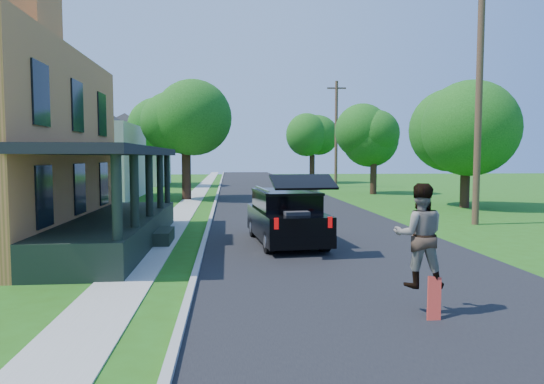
{
  "coord_description": "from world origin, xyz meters",
  "views": [
    {
      "loc": [
        -3.27,
        -9.89,
        2.81
      ],
      "look_at": [
        -2.09,
        3.0,
        1.87
      ],
      "focal_mm": 32.0,
      "sensor_mm": 36.0,
      "label": 1
    }
  ],
  "objects": [
    {
      "name": "tree_left_far",
      "position": [
        -10.25,
        37.09,
        5.66
      ],
      "size": [
        6.6,
        6.75,
        8.67
      ],
      "rotation": [
        0.0,
        0.0,
        -0.27
      ],
      "color": "black",
      "rests_on": "ground"
    },
    {
      "name": "tree_right_near",
      "position": [
        9.82,
        15.9,
        4.59
      ],
      "size": [
        5.74,
        5.85,
        7.24
      ],
      "rotation": [
        0.0,
        0.0,
        -0.24
      ],
      "color": "black",
      "rests_on": "ground"
    },
    {
      "name": "neighbor_house_far",
      "position": [
        -13.5,
        40.0,
        4.19
      ],
      "size": [
        12.78,
        12.78,
        8.3
      ],
      "color": "beige",
      "rests_on": "ground"
    },
    {
      "name": "tree_left_mid",
      "position": [
        -6.04,
        22.45,
        5.65
      ],
      "size": [
        6.03,
        5.81,
        8.71
      ],
      "rotation": [
        0.0,
        0.0,
        0.05
      ],
      "color": "black",
      "rests_on": "ground"
    },
    {
      "name": "curb",
      "position": [
        -4.05,
        20.0,
        0.0
      ],
      "size": [
        0.15,
        120.0,
        0.12
      ],
      "primitive_type": "cube",
      "color": "#9A9A95",
      "rests_on": "ground"
    },
    {
      "name": "utility_pole_far",
      "position": [
        6.77,
        34.6,
        5.06
      ],
      "size": [
        1.75,
        0.3,
        9.81
      ],
      "rotation": [
        0.0,
        0.0,
        -0.07
      ],
      "color": "#4D3223",
      "rests_on": "ground"
    },
    {
      "name": "skateboarder",
      "position": [
        0.15,
        -1.57,
        1.41
      ],
      "size": [
        1.04,
        0.88,
        1.87
      ],
      "rotation": [
        0.0,
        0.0,
        2.93
      ],
      "color": "black",
      "rests_on": "ground"
    },
    {
      "name": "street",
      "position": [
        0.0,
        20.0,
        0.0
      ],
      "size": [
        8.0,
        120.0,
        0.02
      ],
      "primitive_type": "cube",
      "color": "black",
      "rests_on": "ground"
    },
    {
      "name": "tree_right_mid",
      "position": [
        7.67,
        25.93,
        4.57
      ],
      "size": [
        4.51,
        4.35,
        6.95
      ],
      "rotation": [
        0.0,
        0.0,
        -0.0
      ],
      "color": "black",
      "rests_on": "ground"
    },
    {
      "name": "ground",
      "position": [
        0.0,
        0.0,
        0.0
      ],
      "size": [
        140.0,
        140.0,
        0.0
      ],
      "primitive_type": "plane",
      "color": "#255511",
      "rests_on": "ground"
    },
    {
      "name": "utility_pole_near",
      "position": [
        7.0,
        9.31,
        5.4
      ],
      "size": [
        1.72,
        0.29,
        10.49
      ],
      "rotation": [
        0.0,
        0.0,
        -0.06
      ],
      "color": "#4D3223",
      "rests_on": "ground"
    },
    {
      "name": "neighbor_house_mid",
      "position": [
        -13.5,
        24.0,
        4.19
      ],
      "size": [
        12.78,
        12.78,
        8.3
      ],
      "color": "beige",
      "rests_on": "ground"
    },
    {
      "name": "front_walk",
      "position": [
        -9.5,
        6.0,
        0.0
      ],
      "size": [
        6.5,
        1.2,
        0.03
      ],
      "primitive_type": "cube",
      "color": "#96978F",
      "rests_on": "ground"
    },
    {
      "name": "skateboard",
      "position": [
        0.27,
        -1.97,
        0.27
      ],
      "size": [
        0.37,
        0.34,
        0.88
      ],
      "rotation": [
        0.0,
        0.0,
        -0.04
      ],
      "color": "#A81B0E",
      "rests_on": "ground"
    },
    {
      "name": "sidewalk",
      "position": [
        -5.6,
        20.0,
        0.0
      ],
      "size": [
        1.3,
        120.0,
        0.03
      ],
      "primitive_type": "cube",
      "color": "#96978F",
      "rests_on": "ground"
    },
    {
      "name": "tree_right_far",
      "position": [
        5.82,
        42.23,
        4.96
      ],
      "size": [
        5.41,
        5.5,
        7.51
      ],
      "rotation": [
        0.0,
        0.0,
        -0.19
      ],
      "color": "black",
      "rests_on": "ground"
    },
    {
      "name": "black_suv",
      "position": [
        -1.4,
        5.55,
        0.89
      ],
      "size": [
        2.33,
        5.13,
        2.32
      ],
      "rotation": [
        0.0,
        0.0,
        0.09
      ],
      "color": "black",
      "rests_on": "ground"
    }
  ]
}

